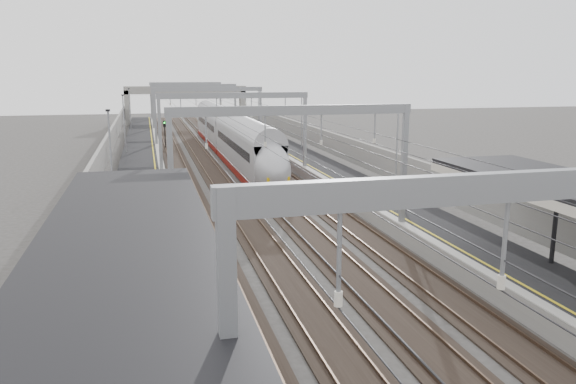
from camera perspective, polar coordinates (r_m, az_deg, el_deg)
platform_left at (r=51.78m, az=-14.65°, el=1.90°), size 4.00×120.00×1.00m
platform_right at (r=54.01m, az=2.57°, el=2.69°), size 4.00×120.00×1.00m
tracks at (r=52.38m, az=-5.85°, el=1.84°), size 11.40×140.00×0.20m
overhead_line at (r=58.21m, az=-6.94°, el=8.87°), size 13.00×140.00×6.60m
canopy_left at (r=9.95m, az=-17.04°, el=-13.10°), size 4.40×30.00×4.24m
overbridge at (r=106.37m, az=-10.32°, el=9.69°), size 22.00×2.20×6.90m
wall_left at (r=51.75m, az=-18.26°, el=2.92°), size 0.30×120.00×3.20m
wall_right at (r=54.85m, az=5.79°, el=3.94°), size 0.30×120.00×3.20m
train at (r=61.44m, az=-5.78°, el=5.23°), size 2.65×48.23×4.19m
signal_green at (r=71.16m, az=-12.42°, el=6.22°), size 0.32×0.32×3.48m
signal_red_near at (r=70.58m, az=-5.51°, el=6.40°), size 0.32×0.32×3.48m
signal_red_far at (r=81.86m, az=-5.17°, el=7.17°), size 0.32×0.32×3.48m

